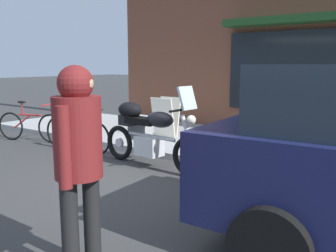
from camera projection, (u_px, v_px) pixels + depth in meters
ground_plane at (129, 180)px, 5.55m from camera, size 80.00×80.00×0.00m
touring_motorcycle at (147, 131)px, 6.21m from camera, size 2.21×0.78×1.39m
parked_bicycle at (76, 133)px, 7.28m from camera, size 1.74×0.48×0.91m
pedestrian_walking at (78, 147)px, 2.90m from camera, size 0.50×0.52×1.71m
sandwich_board_sign at (166, 117)px, 8.14m from camera, size 0.55×0.40×0.87m
second_bicycle_by_cafe at (30, 126)px, 8.23m from camera, size 1.60×0.69×0.91m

